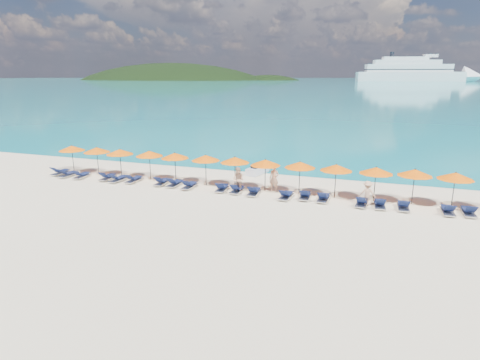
% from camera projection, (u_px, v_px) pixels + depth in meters
% --- Properties ---
extents(ground, '(1400.00, 1400.00, 0.00)m').
position_uv_depth(ground, '(223.00, 212.00, 23.67)').
color(ground, beige).
extents(sea, '(1600.00, 1300.00, 0.01)m').
position_uv_depth(sea, '(378.00, 80.00, 626.54)').
color(sea, '#1FA9B2').
rests_on(sea, ground).
extents(headland_main, '(374.00, 242.00, 126.50)m').
position_uv_depth(headland_main, '(171.00, 105.00, 621.83)').
color(headland_main, black).
rests_on(headland_main, ground).
extents(headland_small, '(162.00, 126.00, 85.50)m').
position_uv_depth(headland_small, '(268.00, 105.00, 591.72)').
color(headland_small, black).
rests_on(headland_small, ground).
extents(cruise_ship, '(146.68, 52.13, 40.38)m').
position_uv_depth(cruise_ship, '(421.00, 72.00, 473.84)').
color(cruise_ship, silver).
rests_on(cruise_ship, ground).
extents(jetski, '(1.43, 2.53, 0.85)m').
position_uv_depth(jetski, '(257.00, 170.00, 32.62)').
color(jetski, silver).
rests_on(jetski, ground).
extents(beachgoer_a, '(0.71, 0.50, 1.86)m').
position_uv_depth(beachgoer_a, '(274.00, 178.00, 27.58)').
color(beachgoer_a, tan).
rests_on(beachgoer_a, ground).
extents(beachgoer_b, '(0.97, 0.74, 1.75)m').
position_uv_depth(beachgoer_b, '(238.00, 180.00, 27.39)').
color(beachgoer_b, tan).
rests_on(beachgoer_b, ground).
extents(beachgoer_c, '(1.04, 0.54, 1.56)m').
position_uv_depth(beachgoer_c, '(367.00, 193.00, 24.64)').
color(beachgoer_c, tan).
rests_on(beachgoer_c, ground).
extents(umbrella_0, '(2.10, 2.10, 2.28)m').
position_uv_depth(umbrella_0, '(72.00, 148.00, 32.79)').
color(umbrella_0, black).
rests_on(umbrella_0, ground).
extents(umbrella_1, '(2.10, 2.10, 2.28)m').
position_uv_depth(umbrella_1, '(97.00, 150.00, 32.06)').
color(umbrella_1, black).
rests_on(umbrella_1, ground).
extents(umbrella_2, '(2.10, 2.10, 2.28)m').
position_uv_depth(umbrella_2, '(120.00, 152.00, 31.24)').
color(umbrella_2, black).
rests_on(umbrella_2, ground).
extents(umbrella_3, '(2.10, 2.10, 2.28)m').
position_uv_depth(umbrella_3, '(149.00, 154.00, 30.56)').
color(umbrella_3, black).
rests_on(umbrella_3, ground).
extents(umbrella_4, '(2.10, 2.10, 2.28)m').
position_uv_depth(umbrella_4, '(175.00, 156.00, 29.80)').
color(umbrella_4, black).
rests_on(umbrella_4, ground).
extents(umbrella_5, '(2.10, 2.10, 2.28)m').
position_uv_depth(umbrella_5, '(206.00, 158.00, 28.99)').
color(umbrella_5, black).
rests_on(umbrella_5, ground).
extents(umbrella_6, '(2.10, 2.10, 2.28)m').
position_uv_depth(umbrella_6, '(235.00, 160.00, 28.29)').
color(umbrella_6, black).
rests_on(umbrella_6, ground).
extents(umbrella_7, '(2.10, 2.10, 2.28)m').
position_uv_depth(umbrella_7, '(265.00, 163.00, 27.44)').
color(umbrella_7, black).
rests_on(umbrella_7, ground).
extents(umbrella_8, '(2.10, 2.10, 2.28)m').
position_uv_depth(umbrella_8, '(300.00, 165.00, 26.76)').
color(umbrella_8, black).
rests_on(umbrella_8, ground).
extents(umbrella_9, '(2.10, 2.10, 2.28)m').
position_uv_depth(umbrella_9, '(336.00, 168.00, 25.94)').
color(umbrella_9, black).
rests_on(umbrella_9, ground).
extents(umbrella_10, '(2.10, 2.10, 2.28)m').
position_uv_depth(umbrella_10, '(376.00, 170.00, 25.17)').
color(umbrella_10, black).
rests_on(umbrella_10, ground).
extents(umbrella_11, '(2.10, 2.10, 2.28)m').
position_uv_depth(umbrella_11, '(415.00, 173.00, 24.63)').
color(umbrella_11, black).
rests_on(umbrella_11, ground).
extents(umbrella_12, '(2.10, 2.10, 2.28)m').
position_uv_depth(umbrella_12, '(456.00, 176.00, 23.80)').
color(umbrella_12, black).
rests_on(umbrella_12, ground).
extents(lounger_0, '(0.68, 1.72, 0.66)m').
position_uv_depth(lounger_0, '(60.00, 172.00, 32.38)').
color(lounger_0, silver).
rests_on(lounger_0, ground).
extents(lounger_1, '(0.75, 1.74, 0.66)m').
position_uv_depth(lounger_1, '(68.00, 174.00, 31.73)').
color(lounger_1, silver).
rests_on(lounger_1, ground).
extents(lounger_2, '(0.77, 1.75, 0.66)m').
position_uv_depth(lounger_2, '(82.00, 175.00, 31.32)').
color(lounger_2, silver).
rests_on(lounger_2, ground).
extents(lounger_3, '(0.75, 1.74, 0.66)m').
position_uv_depth(lounger_3, '(108.00, 177.00, 30.79)').
color(lounger_3, silver).
rests_on(lounger_3, ground).
extents(lounger_4, '(0.73, 1.74, 0.66)m').
position_uv_depth(lounger_4, '(118.00, 179.00, 30.28)').
color(lounger_4, silver).
rests_on(lounger_4, ground).
extents(lounger_5, '(0.67, 1.72, 0.66)m').
position_uv_depth(lounger_5, '(134.00, 179.00, 30.10)').
color(lounger_5, silver).
rests_on(lounger_5, ground).
extents(lounger_6, '(0.74, 1.74, 0.66)m').
position_uv_depth(lounger_6, '(162.00, 182.00, 29.41)').
color(lounger_6, silver).
rests_on(lounger_6, ground).
extents(lounger_7, '(0.63, 1.70, 0.66)m').
position_uv_depth(lounger_7, '(175.00, 183.00, 29.04)').
color(lounger_7, silver).
rests_on(lounger_7, ground).
extents(lounger_8, '(0.63, 1.70, 0.66)m').
position_uv_depth(lounger_8, '(189.00, 185.00, 28.48)').
color(lounger_8, silver).
rests_on(lounger_8, ground).
extents(lounger_9, '(0.77, 1.75, 0.66)m').
position_uv_depth(lounger_9, '(222.00, 188.00, 27.84)').
color(lounger_9, silver).
rests_on(lounger_9, ground).
extents(lounger_10, '(0.65, 1.71, 0.66)m').
position_uv_depth(lounger_10, '(237.00, 189.00, 27.46)').
color(lounger_10, silver).
rests_on(lounger_10, ground).
extents(lounger_11, '(0.69, 1.72, 0.66)m').
position_uv_depth(lounger_11, '(254.00, 191.00, 26.95)').
color(lounger_11, silver).
rests_on(lounger_11, ground).
extents(lounger_12, '(0.74, 1.74, 0.66)m').
position_uv_depth(lounger_12, '(286.00, 195.00, 26.10)').
color(lounger_12, silver).
rests_on(lounger_12, ground).
extents(lounger_13, '(0.70, 1.73, 0.66)m').
position_uv_depth(lounger_13, '(305.00, 195.00, 26.08)').
color(lounger_13, silver).
rests_on(lounger_13, ground).
extents(lounger_14, '(0.67, 1.72, 0.66)m').
position_uv_depth(lounger_14, '(323.00, 198.00, 25.62)').
color(lounger_14, silver).
rests_on(lounger_14, ground).
extents(lounger_15, '(0.75, 1.74, 0.66)m').
position_uv_depth(lounger_15, '(362.00, 202.00, 24.68)').
color(lounger_15, silver).
rests_on(lounger_15, ground).
extents(lounger_16, '(0.74, 1.74, 0.66)m').
position_uv_depth(lounger_16, '(380.00, 204.00, 24.37)').
color(lounger_16, silver).
rests_on(lounger_16, ground).
extents(lounger_17, '(0.68, 1.72, 0.66)m').
position_uv_depth(lounger_17, '(403.00, 206.00, 24.02)').
color(lounger_17, silver).
rests_on(lounger_17, ground).
extents(lounger_18, '(0.68, 1.72, 0.66)m').
position_uv_depth(lounger_18, '(448.00, 210.00, 23.25)').
color(lounger_18, silver).
rests_on(lounger_18, ground).
extents(lounger_19, '(0.68, 1.72, 0.66)m').
position_uv_depth(lounger_19, '(469.00, 211.00, 23.06)').
color(lounger_19, silver).
rests_on(lounger_19, ground).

